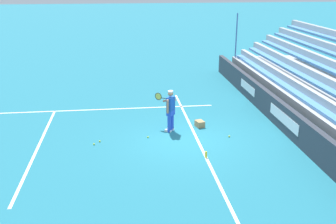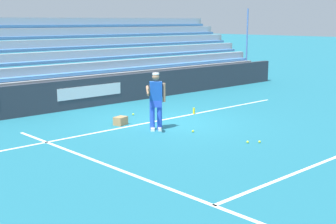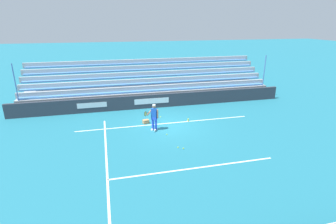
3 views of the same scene
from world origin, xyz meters
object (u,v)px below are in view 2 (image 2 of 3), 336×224
Objects in this scene: tennis_ball_by_box at (133,114)px; water_bottle at (194,111)px; tennis_ball_midcourt at (193,131)px; ball_box_cardboard at (121,121)px; tennis_player at (156,101)px; tennis_ball_far_right at (248,142)px; tennis_ball_near_player at (259,142)px.

water_bottle is (-1.69, 1.30, 0.08)m from tennis_ball_by_box.
ball_box_cardboard is at bearing -67.17° from tennis_ball_midcourt.
tennis_player is 2.88m from water_bottle.
water_bottle is at bearing 142.47° from tennis_ball_by_box.
tennis_ball_far_right is at bearing 105.80° from tennis_player.
tennis_player reaches higher than ball_box_cardboard.
tennis_ball_near_player is 0.30× the size of water_bottle.
tennis_ball_near_player is at bearing 140.99° from tennis_ball_far_right.
ball_box_cardboard is 6.06× the size of tennis_ball_far_right.
tennis_ball_far_right is (0.12, 5.04, 0.00)m from tennis_ball_by_box.
tennis_ball_near_player is (-0.25, 0.20, 0.00)m from tennis_ball_far_right.
tennis_ball_by_box is at bearing -95.48° from tennis_ball_midcourt.
tennis_player reaches higher than tennis_ball_midcourt.
tennis_ball_midcourt is 0.30× the size of water_bottle.
tennis_ball_near_player is at bearing 109.15° from tennis_player.
ball_box_cardboard reaches higher than water_bottle.
water_bottle is (-1.56, -3.95, 0.08)m from tennis_ball_near_player.
ball_box_cardboard is 6.06× the size of tennis_ball_near_player.
tennis_player reaches higher than water_bottle.
water_bottle is at bearing 172.92° from ball_box_cardboard.
tennis_ball_by_box is 0.30× the size of water_bottle.
tennis_player reaches higher than tennis_ball_far_right.
tennis_ball_midcourt is at bearing 84.52° from tennis_ball_by_box.
tennis_ball_midcourt is (0.18, -1.86, 0.00)m from tennis_ball_far_right.
tennis_ball_by_box is 1.00× the size of tennis_ball_far_right.
tennis_ball_midcourt is 2.74m from water_bottle.
tennis_ball_far_right is 1.00× the size of tennis_ball_midcourt.
tennis_player is 25.98× the size of tennis_ball_midcourt.
tennis_ball_midcourt is (-0.61, 0.95, -0.86)m from tennis_player.
ball_box_cardboard reaches higher than tennis_ball_near_player.
ball_box_cardboard is at bearing -7.08° from water_bottle.
ball_box_cardboard reaches higher than tennis_ball_far_right.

